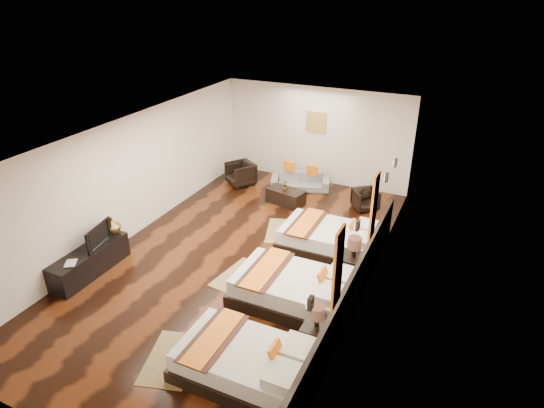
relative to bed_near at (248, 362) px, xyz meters
The scene contains 30 objects.
floor 3.31m from the bed_near, 120.95° to the left, with size 5.50×9.50×0.01m, color black.
ceiling 4.15m from the bed_near, 120.95° to the left, with size 5.50×9.50×0.01m, color white.
back_wall 7.85m from the bed_near, 102.62° to the left, with size 5.50×0.01×2.80m, color silver.
left_wall 5.39m from the bed_near, 147.54° to the left, with size 0.01×9.50×2.80m, color silver.
right_wall 3.22m from the bed_near, 69.58° to the left, with size 0.01×9.50×2.80m, color silver.
headboard_panel 2.27m from the bed_near, 63.46° to the left, with size 0.08×6.60×0.90m, color black.
bed_near is the anchor object (origin of this frame).
bed_mid 1.95m from the bed_near, 89.94° to the left, with size 2.27×1.43×0.87m.
bed_far 4.01m from the bed_near, 89.99° to the left, with size 2.17×1.37×0.83m.
nightstand_a 1.22m from the bed_near, 52.04° to the left, with size 0.44×0.44×0.87m.
nightstand_b 3.18m from the bed_near, 76.39° to the left, with size 0.50×0.50×0.98m.
jute_mat_near 1.32m from the bed_near, behind, with size 0.75×1.20×0.01m, color olive.
jute_mat_mid 2.62m from the bed_near, 120.81° to the left, with size 0.75×1.20×0.01m, color olive.
jute_mat_far 4.52m from the bed_near, 106.80° to the left, with size 0.75×1.20×0.01m, color olive.
tv_console 4.33m from the bed_near, 165.53° to the left, with size 0.50×1.80×0.55m, color black.
tv 4.38m from the bed_near, 162.55° to the left, with size 0.83×0.11×0.48m, color black.
book 4.24m from the bed_near, behind, with size 0.21×0.28×0.03m, color black.
figurine 4.60m from the bed_near, 156.49° to the left, with size 0.35×0.35×0.37m, color brown.
sofa 7.06m from the bed_near, 105.17° to the left, with size 1.65×0.65×0.48m, color slate.
armchair_left 7.31m from the bed_near, 119.09° to the left, with size 0.72×0.74×0.67m, color black.
armchair_right 6.32m from the bed_near, 88.34° to the left, with size 0.59×0.61×0.55m, color black.
coffee_table 6.05m from the bed_near, 107.78° to the left, with size 1.00×0.50×0.40m, color black.
table_plant 6.08m from the bed_near, 107.93° to the left, with size 0.23×0.20×0.26m, color #275F1F.
orange_panel_a 1.99m from the bed_near, 41.95° to the left, with size 0.04×0.40×1.30m, color #D86014.
orange_panel_b 3.59m from the bed_near, 71.72° to the left, with size 0.04×0.40×1.30m, color #D86014.
sconce_near 1.88m from the bed_near, ahead, with size 0.07×0.12×0.18m.
sconce_mid 2.76m from the bed_near, 63.58° to the left, with size 0.07×0.12×0.18m.
sconce_far 4.62m from the bed_near, 76.59° to the left, with size 0.07×0.12×0.18m.
sconce_lounge 5.46m from the bed_near, 78.88° to the left, with size 0.07×0.12×0.18m.
gold_artwork 7.90m from the bed_near, 102.65° to the left, with size 0.60×0.04×0.60m, color #AD873F.
Camera 1 is at (4.18, -7.33, 5.47)m, focal length 30.25 mm.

